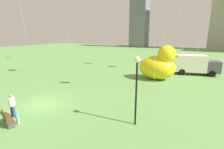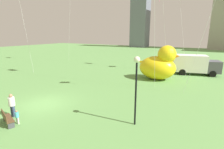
{
  "view_description": "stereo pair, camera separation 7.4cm",
  "coord_description": "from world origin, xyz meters",
  "px_view_note": "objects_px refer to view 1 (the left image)",
  "views": [
    {
      "loc": [
        11.77,
        -8.84,
        5.91
      ],
      "look_at": [
        3.98,
        4.83,
        2.09
      ],
      "focal_mm": 27.19,
      "sensor_mm": 36.0,
      "label": 1
    },
    {
      "loc": [
        11.84,
        -8.81,
        5.91
      ],
      "look_at": [
        3.98,
        4.83,
        2.09
      ],
      "focal_mm": 27.19,
      "sensor_mm": 36.0,
      "label": 2
    }
  ],
  "objects_px": {
    "lamppost": "(137,77)",
    "person_child": "(17,117)",
    "park_bench": "(7,118)",
    "person_adult": "(12,104)",
    "giant_inflatable_duck": "(158,65)",
    "box_truck": "(194,65)"
  },
  "relations": [
    {
      "from": "person_adult",
      "to": "box_truck",
      "type": "height_order",
      "value": "box_truck"
    },
    {
      "from": "park_bench",
      "to": "person_adult",
      "type": "distance_m",
      "value": 1.25
    },
    {
      "from": "lamppost",
      "to": "giant_inflatable_duck",
      "type": "bearing_deg",
      "value": 98.24
    },
    {
      "from": "person_adult",
      "to": "giant_inflatable_duck",
      "type": "distance_m",
      "value": 16.88
    },
    {
      "from": "lamppost",
      "to": "person_child",
      "type": "bearing_deg",
      "value": -150.59
    },
    {
      "from": "person_adult",
      "to": "lamppost",
      "type": "xyz_separation_m",
      "value": [
        8.12,
        3.39,
        2.28
      ]
    },
    {
      "from": "park_bench",
      "to": "giant_inflatable_duck",
      "type": "xyz_separation_m",
      "value": [
        5.58,
        16.47,
        1.44
      ]
    },
    {
      "from": "box_truck",
      "to": "person_child",
      "type": "bearing_deg",
      "value": -112.46
    },
    {
      "from": "person_adult",
      "to": "lamppost",
      "type": "relative_size",
      "value": 0.38
    },
    {
      "from": "lamppost",
      "to": "box_truck",
      "type": "bearing_deg",
      "value": 83.37
    },
    {
      "from": "person_adult",
      "to": "giant_inflatable_duck",
      "type": "relative_size",
      "value": 0.32
    },
    {
      "from": "person_child",
      "to": "giant_inflatable_duck",
      "type": "distance_m",
      "value": 16.91
    },
    {
      "from": "park_bench",
      "to": "person_adult",
      "type": "bearing_deg",
      "value": 132.13
    },
    {
      "from": "person_child",
      "to": "lamppost",
      "type": "xyz_separation_m",
      "value": [
        6.83,
        3.85,
        2.7
      ]
    },
    {
      "from": "park_bench",
      "to": "person_child",
      "type": "relative_size",
      "value": 1.66
    },
    {
      "from": "park_bench",
      "to": "person_adult",
      "type": "height_order",
      "value": "person_adult"
    },
    {
      "from": "person_adult",
      "to": "person_child",
      "type": "xyz_separation_m",
      "value": [
        1.29,
        -0.46,
        -0.42
      ]
    },
    {
      "from": "giant_inflatable_duck",
      "to": "person_child",
      "type": "bearing_deg",
      "value": -107.48
    },
    {
      "from": "giant_inflatable_duck",
      "to": "box_truck",
      "type": "height_order",
      "value": "giant_inflatable_duck"
    },
    {
      "from": "person_child",
      "to": "giant_inflatable_duck",
      "type": "xyz_separation_m",
      "value": [
        5.06,
        16.07,
        1.37
      ]
    },
    {
      "from": "giant_inflatable_duck",
      "to": "lamppost",
      "type": "relative_size",
      "value": 1.19
    },
    {
      "from": "person_child",
      "to": "box_truck",
      "type": "relative_size",
      "value": 0.15
    }
  ]
}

